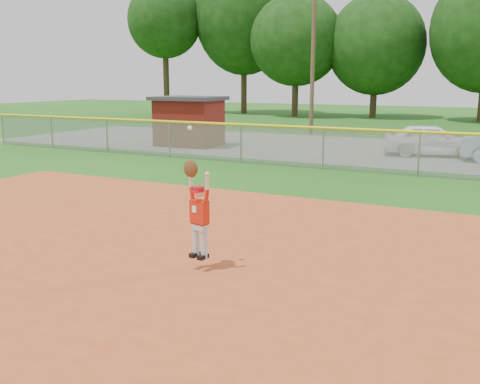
% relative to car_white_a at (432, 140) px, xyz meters
% --- Properties ---
extents(ground, '(120.00, 120.00, 0.00)m').
position_rel_car_white_a_xyz_m(ground, '(0.28, -15.24, -0.70)').
color(ground, '#1D5413').
rests_on(ground, ground).
extents(clay_infield, '(24.00, 16.00, 0.04)m').
position_rel_car_white_a_xyz_m(clay_infield, '(0.28, -18.24, -0.68)').
color(clay_infield, '#A5431D').
rests_on(clay_infield, ground).
extents(parking_strip, '(44.00, 10.00, 0.03)m').
position_rel_car_white_a_xyz_m(parking_strip, '(0.28, 0.76, -0.69)').
color(parking_strip, slate).
rests_on(parking_strip, ground).
extents(car_white_a, '(4.21, 2.47, 1.34)m').
position_rel_car_white_a_xyz_m(car_white_a, '(0.00, 0.00, 0.00)').
color(car_white_a, white).
rests_on(car_white_a, parking_strip).
extents(utility_shed, '(3.31, 2.63, 2.41)m').
position_rel_car_white_a_xyz_m(utility_shed, '(-11.08, -1.53, 0.53)').
color(utility_shed, '#54130C').
rests_on(utility_shed, ground).
extents(outfield_fence, '(40.06, 0.10, 1.55)m').
position_rel_car_white_a_xyz_m(outfield_fence, '(0.28, -5.24, 0.18)').
color(outfield_fence, gray).
rests_on(outfield_fence, ground).
extents(ballplayer, '(0.55, 0.28, 2.22)m').
position_rel_car_white_a_xyz_m(ballplayer, '(-1.61, -16.35, 0.37)').
color(ballplayer, silver).
rests_on(ballplayer, ground).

